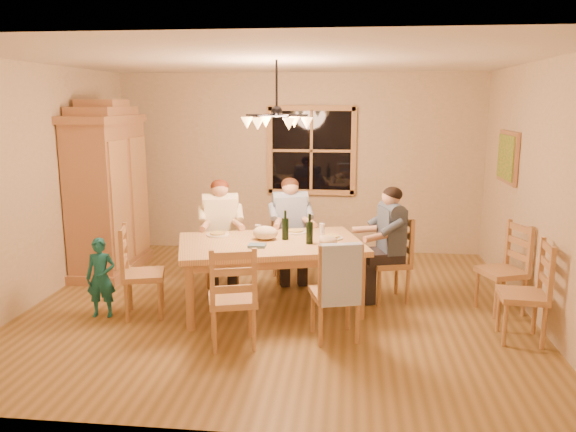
# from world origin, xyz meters

# --- Properties ---
(floor) EXTENTS (5.50, 5.50, 0.00)m
(floor) POSITION_xyz_m (0.00, 0.00, 0.00)
(floor) COLOR brown
(floor) RESTS_ON ground
(ceiling) EXTENTS (5.50, 5.00, 0.02)m
(ceiling) POSITION_xyz_m (0.00, 0.00, 2.70)
(ceiling) COLOR white
(ceiling) RESTS_ON wall_back
(wall_back) EXTENTS (5.50, 0.02, 2.70)m
(wall_back) POSITION_xyz_m (0.00, 2.50, 1.35)
(wall_back) COLOR tan
(wall_back) RESTS_ON floor
(wall_left) EXTENTS (0.02, 5.00, 2.70)m
(wall_left) POSITION_xyz_m (-2.75, 0.00, 1.35)
(wall_left) COLOR tan
(wall_left) RESTS_ON floor
(wall_right) EXTENTS (0.02, 5.00, 2.70)m
(wall_right) POSITION_xyz_m (2.75, 0.00, 1.35)
(wall_right) COLOR tan
(wall_right) RESTS_ON floor
(window) EXTENTS (1.30, 0.06, 1.30)m
(window) POSITION_xyz_m (0.20, 2.47, 1.55)
(window) COLOR black
(window) RESTS_ON wall_back
(painting) EXTENTS (0.06, 0.78, 0.64)m
(painting) POSITION_xyz_m (2.71, 1.20, 1.60)
(painting) COLOR #9E6E44
(painting) RESTS_ON wall_right
(chandelier) EXTENTS (0.77, 0.68, 0.71)m
(chandelier) POSITION_xyz_m (-0.00, 0.00, 2.08)
(chandelier) COLOR black
(chandelier) RESTS_ON ceiling
(armoire) EXTENTS (0.66, 1.40, 2.30)m
(armoire) POSITION_xyz_m (-2.42, 1.11, 1.06)
(armoire) COLOR #9E6E44
(armoire) RESTS_ON floor
(dining_table) EXTENTS (2.24, 1.71, 0.76)m
(dining_table) POSITION_xyz_m (-0.07, -0.04, 0.66)
(dining_table) COLOR #B37C4F
(dining_table) RESTS_ON floor
(chair_far_left) EXTENTS (0.54, 0.53, 0.99)m
(chair_far_left) POSITION_xyz_m (-0.81, 0.72, 0.30)
(chair_far_left) COLOR tan
(chair_far_left) RESTS_ON floor
(chair_far_right) EXTENTS (0.54, 0.53, 0.99)m
(chair_far_right) POSITION_xyz_m (0.04, 0.97, 0.30)
(chair_far_right) COLOR tan
(chair_far_right) RESTS_ON floor
(chair_near_left) EXTENTS (0.54, 0.53, 0.99)m
(chair_near_left) POSITION_xyz_m (-0.28, -1.08, 0.30)
(chair_near_left) COLOR tan
(chair_near_left) RESTS_ON floor
(chair_near_right) EXTENTS (0.54, 0.53, 0.99)m
(chair_near_right) POSITION_xyz_m (0.67, -0.80, 0.30)
(chair_near_right) COLOR tan
(chair_near_right) RESTS_ON floor
(chair_end_left) EXTENTS (0.53, 0.54, 0.99)m
(chair_end_left) POSITION_xyz_m (-1.39, -0.42, 0.30)
(chair_end_left) COLOR tan
(chair_end_left) RESTS_ON floor
(chair_end_right) EXTENTS (0.53, 0.54, 0.99)m
(chair_end_right) POSITION_xyz_m (1.25, 0.34, 0.30)
(chair_end_right) COLOR tan
(chair_end_right) RESTS_ON floor
(adult_woman) EXTENTS (0.48, 0.51, 0.87)m
(adult_woman) POSITION_xyz_m (-0.81, 0.72, 0.84)
(adult_woman) COLOR #F6EDBE
(adult_woman) RESTS_ON floor
(adult_plaid_man) EXTENTS (0.48, 0.51, 0.87)m
(adult_plaid_man) POSITION_xyz_m (0.04, 0.97, 0.84)
(adult_plaid_man) COLOR #365A94
(adult_plaid_man) RESTS_ON floor
(adult_slate_man) EXTENTS (0.51, 0.48, 0.87)m
(adult_slate_man) POSITION_xyz_m (1.25, 0.34, 0.84)
(adult_slate_man) COLOR #3E4C64
(adult_slate_man) RESTS_ON floor
(towel) EXTENTS (0.39, 0.20, 0.58)m
(towel) POSITION_xyz_m (0.72, -0.98, 0.70)
(towel) COLOR #AEC8EC
(towel) RESTS_ON chair_near_right
(wine_bottle_a) EXTENTS (0.08, 0.08, 0.33)m
(wine_bottle_a) POSITION_xyz_m (0.08, 0.07, 0.93)
(wine_bottle_a) COLOR black
(wine_bottle_a) RESTS_ON dining_table
(wine_bottle_b) EXTENTS (0.08, 0.08, 0.33)m
(wine_bottle_b) POSITION_xyz_m (0.36, -0.09, 0.93)
(wine_bottle_b) COLOR black
(wine_bottle_b) RESTS_ON dining_table
(plate_woman) EXTENTS (0.26, 0.26, 0.02)m
(plate_woman) POSITION_xyz_m (-0.71, 0.17, 0.77)
(plate_woman) COLOR white
(plate_woman) RESTS_ON dining_table
(plate_plaid) EXTENTS (0.26, 0.26, 0.02)m
(plate_plaid) POSITION_xyz_m (0.16, 0.40, 0.77)
(plate_plaid) COLOR white
(plate_plaid) RESTS_ON dining_table
(plate_slate) EXTENTS (0.26, 0.26, 0.02)m
(plate_slate) POSITION_xyz_m (0.59, 0.17, 0.77)
(plate_slate) COLOR white
(plate_slate) RESTS_ON dining_table
(wine_glass_a) EXTENTS (0.06, 0.06, 0.14)m
(wine_glass_a) POSITION_xyz_m (-0.24, 0.17, 0.83)
(wine_glass_a) COLOR silver
(wine_glass_a) RESTS_ON dining_table
(wine_glass_b) EXTENTS (0.06, 0.06, 0.14)m
(wine_glass_b) POSITION_xyz_m (0.48, 0.33, 0.83)
(wine_glass_b) COLOR silver
(wine_glass_b) RESTS_ON dining_table
(cap) EXTENTS (0.20, 0.20, 0.11)m
(cap) POSITION_xyz_m (0.57, -0.17, 0.82)
(cap) COLOR tan
(cap) RESTS_ON dining_table
(napkin) EXTENTS (0.21, 0.18, 0.03)m
(napkin) POSITION_xyz_m (-0.18, -0.29, 0.78)
(napkin) COLOR slate
(napkin) RESTS_ON dining_table
(cloth_bundle) EXTENTS (0.28, 0.22, 0.15)m
(cloth_bundle) POSITION_xyz_m (-0.14, 0.05, 0.84)
(cloth_bundle) COLOR #C9B891
(cloth_bundle) RESTS_ON dining_table
(child) EXTENTS (0.34, 0.25, 0.86)m
(child) POSITION_xyz_m (-1.83, -0.50, 0.43)
(child) COLOR #18666F
(child) RESTS_ON floor
(chair_spare_front) EXTENTS (0.45, 0.47, 0.99)m
(chair_spare_front) POSITION_xyz_m (2.45, -0.66, 0.30)
(chair_spare_front) COLOR tan
(chair_spare_front) RESTS_ON floor
(chair_spare_back) EXTENTS (0.55, 0.56, 0.99)m
(chair_spare_back) POSITION_xyz_m (2.45, 0.11, 0.30)
(chair_spare_back) COLOR tan
(chair_spare_back) RESTS_ON floor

